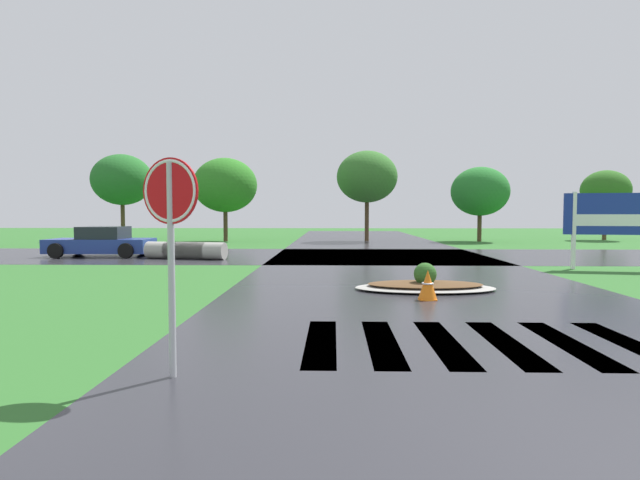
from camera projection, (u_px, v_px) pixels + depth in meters
asphalt_roadway at (411, 284)px, 13.51m from camera, size 9.36×80.00×0.01m
asphalt_cross_road at (380, 256)px, 22.52m from camera, size 90.00×8.42×0.01m
crosswalk_stripes at (474, 343)px, 7.44m from camera, size 4.95×2.80×0.01m
stop_sign at (171, 215)px, 5.78m from camera, size 0.72×0.30×2.54m
estate_billboard at (612, 217)px, 16.96m from camera, size 3.04×0.55×2.62m
median_island at (425, 285)px, 12.51m from camera, size 3.46×1.74×0.68m
car_dark_suv at (102, 243)px, 22.26m from camera, size 4.40×2.26×1.31m
drainage_pipe_stack at (186, 250)px, 20.98m from camera, size 3.53×1.37×0.71m
traffic_cone at (428, 285)px, 11.11m from camera, size 0.42×0.42×0.66m
background_treeline at (321, 184)px, 34.48m from camera, size 37.69×6.27×6.08m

